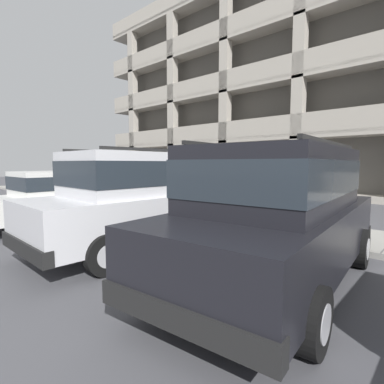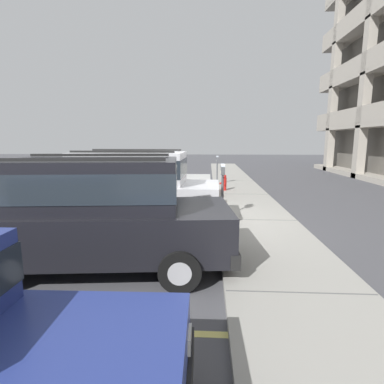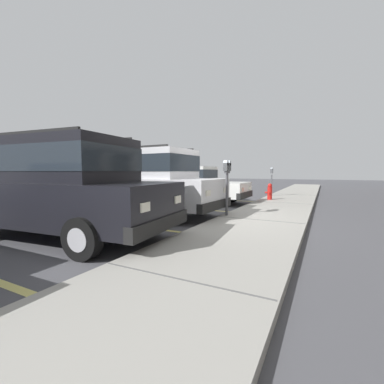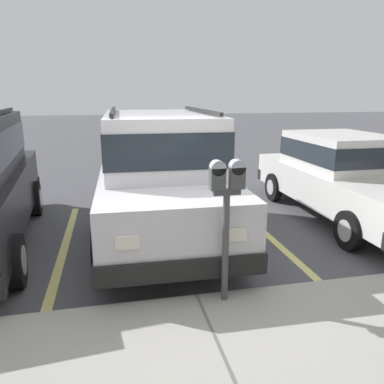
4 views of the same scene
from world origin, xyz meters
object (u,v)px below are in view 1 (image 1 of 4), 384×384
dark_hatchback (278,210)px  parking_meter_near (206,182)px  fire_hydrant (120,196)px  parking_meter_far (89,180)px  silver_suv (143,196)px  red_sedan (62,196)px  parking_garage (333,95)px

dark_hatchback → parking_meter_near: (-3.35, 2.38, 0.16)m
fire_hydrant → parking_meter_far: bearing=-171.8°
silver_suv → dark_hatchback: (2.98, 0.11, 0.00)m
red_sedan → parking_meter_far: 4.27m
silver_suv → dark_hatchback: bearing=3.5°
silver_suv → parking_garage: bearing=96.7°
silver_suv → fire_hydrant: (-5.01, 2.79, -0.62)m
red_sedan → parking_meter_near: parking_meter_near is taller
silver_suv → parking_meter_far: 7.28m
parking_meter_far → parking_garage: parking_garage is taller
silver_suv → parking_meter_far: silver_suv is taller
dark_hatchback → parking_meter_near: dark_hatchback is taller
fire_hydrant → red_sedan: bearing=-62.8°
silver_suv → fire_hydrant: 5.76m
parking_meter_near → red_sedan: bearing=-139.9°
parking_garage → fire_hydrant: parking_garage is taller
red_sedan → fire_hydrant: (-1.50, 2.93, -0.36)m
dark_hatchback → red_sedan: bearing=176.6°
parking_meter_near → silver_suv: bearing=-81.6°
parking_meter_near → fire_hydrant: size_ratio=2.17×
parking_meter_near → parking_meter_far: bearing=179.7°
dark_hatchback → parking_garage: parking_garage is taller
silver_suv → red_sedan: bearing=-176.2°
silver_suv → parking_meter_near: bearing=99.9°
silver_suv → parking_meter_near: size_ratio=3.17×
dark_hatchback → parking_garage: (-4.49, 16.25, 4.95)m
red_sedan → dark_hatchback: (6.48, 0.25, 0.27)m
silver_suv → parking_meter_far: bearing=161.1°
red_sedan → parking_garage: (2.00, 16.50, 5.21)m
red_sedan → dark_hatchback: bearing=2.5°
silver_suv → parking_meter_far: (-6.83, 2.53, -0.04)m
dark_hatchback → parking_meter_near: bearing=139.0°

